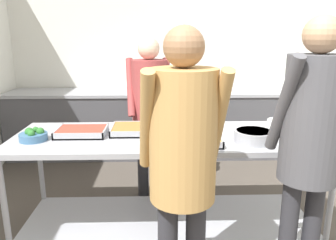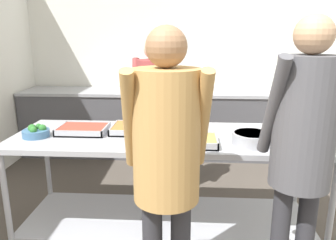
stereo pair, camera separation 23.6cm
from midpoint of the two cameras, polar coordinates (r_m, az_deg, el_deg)
wall_rear at (r=4.80m, az=-1.92°, el=10.74°), size 4.43×0.06×2.65m
back_counter at (r=4.57m, az=-1.84°, el=-0.52°), size 4.27×0.65×0.91m
serving_counter at (r=2.72m, az=-2.45°, el=-8.32°), size 2.47×0.84×0.87m
broccoli_bowl at (r=2.73m, az=-24.71°, el=-2.52°), size 0.21×0.21×0.10m
serving_tray_vegetables at (r=2.75m, az=-17.18°, el=-2.00°), size 0.39×0.29×0.05m
serving_tray_roast at (r=2.72m, az=-8.37°, el=-1.67°), size 0.37×0.33×0.05m
serving_tray_greens at (r=2.41m, az=1.26°, el=-3.60°), size 0.44×0.28×0.05m
sauce_pan at (r=2.50m, az=12.13°, el=-2.72°), size 0.44×0.30×0.09m
plate_stack at (r=3.03m, az=17.02°, el=-0.49°), size 0.25×0.25×0.05m
guest_serving_left at (r=1.75m, az=-1.29°, el=-5.44°), size 0.48×0.37×1.69m
guest_serving_right at (r=2.03m, az=20.62°, el=-2.23°), size 0.45×0.35×1.75m
cook_behind_counter at (r=3.26m, az=-5.33°, el=3.16°), size 0.47×0.36×1.63m
water_bottle at (r=4.83m, az=20.18°, el=6.39°), size 0.07×0.07×0.27m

